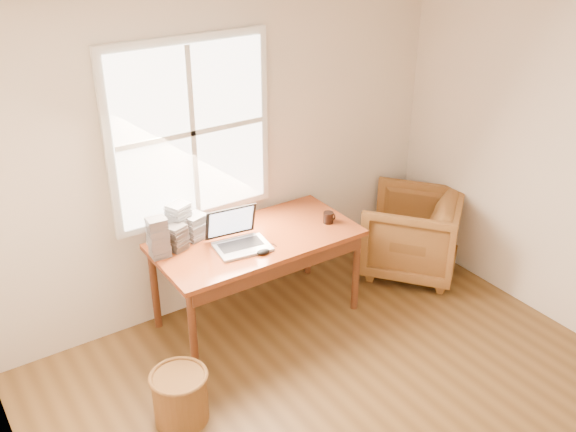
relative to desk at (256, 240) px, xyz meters
name	(u,v)px	position (x,y,z in m)	size (l,w,h in m)	color
room_shell	(406,269)	(-0.02, -1.64, 0.59)	(4.04, 4.54, 2.64)	brown
desk	(256,240)	(0.00, 0.00, 0.00)	(1.60, 0.80, 0.04)	brown
armchair	(411,234)	(1.55, -0.14, -0.35)	(0.80, 0.82, 0.75)	brown
wicker_stool	(180,398)	(-1.02, -0.70, -0.55)	(0.36, 0.36, 0.36)	brown
laptop	(242,232)	(-0.17, -0.09, 0.16)	(0.37, 0.39, 0.28)	#AAACB1
mouse	(263,252)	(-0.09, -0.24, 0.04)	(0.10, 0.06, 0.03)	black
coffee_mug	(328,218)	(0.61, -0.11, 0.07)	(0.08, 0.08, 0.09)	black
cd_stack_a	(179,222)	(-0.51, 0.29, 0.17)	(0.16, 0.14, 0.31)	silver
cd_stack_b	(177,237)	(-0.58, 0.17, 0.12)	(0.13, 0.12, 0.20)	#242429
cd_stack_c	(158,237)	(-0.74, 0.16, 0.18)	(0.14, 0.12, 0.31)	#9997A4
cd_stack_d	(195,226)	(-0.40, 0.25, 0.12)	(0.16, 0.14, 0.20)	silver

